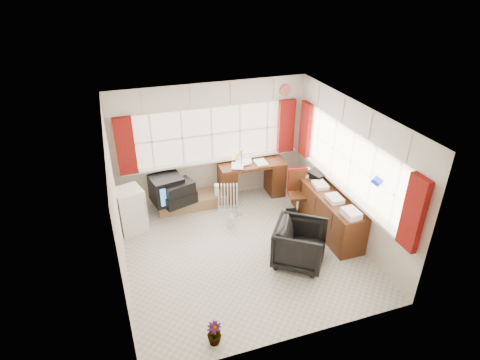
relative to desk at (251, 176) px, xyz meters
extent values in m
plane|color=beige|center=(-0.78, -1.79, -0.45)|extent=(4.00, 4.00, 0.00)
plane|color=beige|center=(-0.78, 0.21, 0.80)|extent=(4.00, 0.00, 4.00)
plane|color=beige|center=(-0.78, -3.79, 0.80)|extent=(4.00, 0.00, 4.00)
plane|color=beige|center=(-2.78, -1.79, 0.80)|extent=(0.00, 4.00, 4.00)
plane|color=beige|center=(1.22, -1.79, 0.80)|extent=(0.00, 4.00, 4.00)
plane|color=white|center=(-0.78, -1.79, 2.05)|extent=(4.00, 4.00, 0.00)
plane|color=#F5E1C2|center=(-0.78, 0.19, 1.00)|extent=(3.60, 0.00, 3.60)
cube|color=white|center=(-0.78, 0.15, 0.42)|extent=(3.70, 0.12, 0.05)
cube|color=white|center=(-1.98, 0.18, 1.00)|extent=(0.03, 0.02, 1.10)
cube|color=white|center=(-1.38, 0.18, 1.00)|extent=(0.03, 0.02, 1.10)
cube|color=white|center=(-0.78, 0.18, 1.00)|extent=(0.03, 0.02, 1.10)
cube|color=white|center=(-0.18, 0.18, 1.00)|extent=(0.03, 0.02, 1.10)
cube|color=white|center=(0.42, 0.18, 1.00)|extent=(0.03, 0.02, 1.10)
plane|color=#F5E1C2|center=(1.20, -1.79, 1.00)|extent=(0.00, 3.60, 3.60)
cube|color=white|center=(1.16, -1.79, 0.42)|extent=(0.12, 3.70, 0.05)
cube|color=white|center=(1.19, -2.99, 1.00)|extent=(0.02, 0.03, 1.10)
cube|color=white|center=(1.19, -2.39, 1.00)|extent=(0.02, 0.03, 1.10)
cube|color=white|center=(1.19, -1.79, 1.00)|extent=(0.02, 0.03, 1.10)
cube|color=white|center=(1.19, -1.19, 1.00)|extent=(0.02, 0.03, 1.10)
cube|color=white|center=(1.19, -0.59, 1.00)|extent=(0.02, 0.03, 1.10)
cube|color=maroon|center=(-2.48, 0.11, 1.01)|extent=(0.35, 0.10, 1.15)
cube|color=maroon|center=(0.82, 0.11, 1.01)|extent=(0.35, 0.10, 1.15)
cube|color=maroon|center=(1.12, -0.19, 1.01)|extent=(0.10, 0.35, 1.15)
cube|color=maroon|center=(1.12, -3.49, 1.01)|extent=(0.10, 0.35, 1.15)
cube|color=beige|center=(-0.78, 0.17, 1.80)|extent=(3.95, 0.08, 0.48)
cube|color=beige|center=(1.18, -1.79, 1.80)|extent=(0.08, 3.95, 0.48)
cube|color=#4D2612|center=(0.00, 0.00, 0.33)|extent=(1.43, 0.75, 0.06)
cube|color=#4D2612|center=(-0.54, 0.02, -0.08)|extent=(0.35, 0.64, 0.74)
cube|color=#4D2612|center=(0.54, -0.02, -0.08)|extent=(0.35, 0.64, 0.74)
cube|color=white|center=(0.00, 0.00, 0.37)|extent=(0.25, 0.33, 0.02)
cube|color=white|center=(0.00, 0.00, 0.37)|extent=(0.25, 0.33, 0.02)
cube|color=white|center=(0.00, 0.00, 0.38)|extent=(0.25, 0.33, 0.02)
cube|color=white|center=(0.00, 0.00, 0.38)|extent=(0.25, 0.33, 0.02)
cube|color=white|center=(0.00, 0.00, 0.38)|extent=(0.25, 0.33, 0.02)
cube|color=white|center=(0.00, 0.00, 0.39)|extent=(0.25, 0.33, 0.02)
cylinder|color=#E79E09|center=(-0.26, -0.15, 0.37)|extent=(0.10, 0.10, 0.02)
cylinder|color=#E79E09|center=(-0.26, -0.15, 0.55)|extent=(0.02, 0.02, 0.36)
cone|color=#E79E09|center=(-0.26, -0.15, 0.69)|extent=(0.16, 0.14, 0.15)
cube|color=black|center=(0.62, -1.05, -0.43)|extent=(0.48, 0.48, 0.04)
cylinder|color=silver|center=(0.62, -1.05, -0.22)|extent=(0.05, 0.05, 0.46)
cube|color=#4D2612|center=(0.62, -1.05, 0.01)|extent=(0.46, 0.45, 0.05)
cube|color=#4D2612|center=(0.67, -0.86, 0.26)|extent=(0.35, 0.12, 0.44)
cube|color=maroon|center=(0.67, -0.86, 0.28)|extent=(0.39, 0.14, 0.46)
imported|color=black|center=(0.02, -2.37, -0.07)|extent=(1.14, 1.13, 0.75)
cube|color=white|center=(-0.66, -0.47, -0.41)|extent=(0.44, 0.27, 0.08)
cube|color=white|center=(-0.84, -0.43, -0.10)|extent=(0.06, 0.13, 0.53)
cube|color=white|center=(-0.78, -0.44, -0.10)|extent=(0.06, 0.13, 0.53)
cube|color=white|center=(-0.72, -0.46, -0.10)|extent=(0.06, 0.13, 0.53)
cube|color=white|center=(-0.66, -0.47, -0.10)|extent=(0.06, 0.13, 0.53)
cube|color=white|center=(-0.61, -0.49, -0.10)|extent=(0.06, 0.13, 0.53)
cube|color=white|center=(-0.55, -0.51, -0.10)|extent=(0.06, 0.13, 0.53)
cube|color=white|center=(-0.49, -0.52, -0.10)|extent=(0.06, 0.13, 0.53)
cube|color=#4D2612|center=(0.95, -1.59, -0.07)|extent=(0.50, 2.00, 0.75)
cube|color=white|center=(0.92, -2.39, 0.35)|extent=(0.24, 0.32, 0.10)
cube|color=white|center=(0.92, -1.86, 0.35)|extent=(0.24, 0.32, 0.10)
cube|color=white|center=(0.92, -1.32, 0.35)|extent=(0.24, 0.32, 0.10)
cube|color=white|center=(0.92, -0.79, 0.35)|extent=(0.24, 0.32, 0.10)
cube|color=black|center=(1.03, -0.99, 0.36)|extent=(0.37, 0.42, 0.12)
cube|color=#956E4A|center=(-1.33, -0.07, -0.32)|extent=(1.40, 0.50, 0.25)
cube|color=black|center=(-1.82, -0.09, 0.07)|extent=(0.70, 0.65, 0.54)
cube|color=#498ACF|center=(-1.76, -0.37, 0.07)|extent=(0.45, 0.11, 0.37)
cube|color=black|center=(-1.62, -0.25, -0.08)|extent=(0.75, 0.59, 0.24)
cube|color=black|center=(-1.62, -0.25, 0.15)|extent=(0.69, 0.56, 0.23)
cube|color=white|center=(-2.58, -0.47, -0.03)|extent=(0.61, 0.61, 0.84)
cube|color=silver|center=(-2.29, -0.65, 0.10)|extent=(0.02, 0.02, 0.45)
imported|color=silver|center=(-0.78, -1.05, -0.29)|extent=(0.16, 0.16, 0.32)
imported|color=#87C9C2|center=(-0.49, -0.70, -0.36)|extent=(0.08, 0.09, 0.18)
imported|color=black|center=(-1.78, -3.52, -0.27)|extent=(0.24, 0.24, 0.35)
camera|label=1|loc=(-2.62, -7.12, 4.07)|focal=30.00mm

